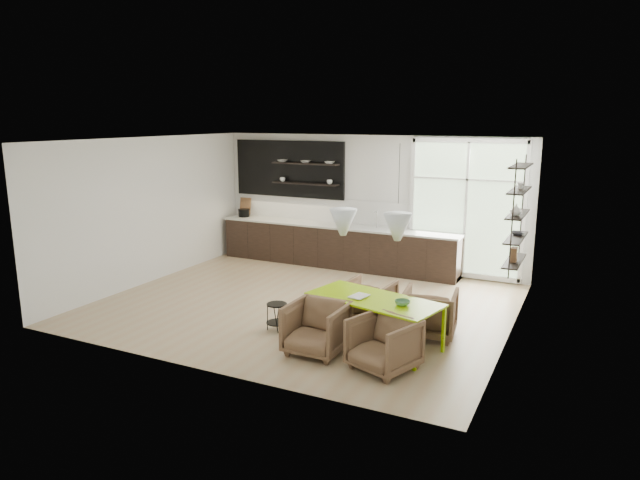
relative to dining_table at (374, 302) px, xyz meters
The scene contains 11 objects.
room 2.69m from the dining_table, 117.19° to the left, with size 7.02×6.01×2.91m.
kitchen_run 4.59m from the dining_table, 122.31° to the left, with size 5.54×0.69×2.75m.
right_shelving 3.02m from the dining_table, 55.75° to the left, with size 0.26×1.22×1.90m.
dining_table is the anchor object (origin of this frame).
armchair_back_left 1.04m from the dining_table, 114.93° to the left, with size 0.74×0.76×0.69m, color brown.
armchair_back_right 0.99m from the dining_table, 47.32° to the left, with size 0.78×0.80×0.73m, color brown.
armchair_front_left 0.94m from the dining_table, 133.46° to the right, with size 0.79×0.81×0.74m, color brown.
armchair_front_right 0.91m from the dining_table, 60.47° to the right, with size 0.77×0.79×0.72m, color brown.
wire_stool 1.62m from the dining_table, behind, with size 0.34×0.34×0.43m.
table_book 0.33m from the dining_table, behind, with size 0.22×0.29×0.03m, color white.
table_bowl 0.48m from the dining_table, 13.15° to the right, with size 0.21×0.21×0.07m, color #4C7E56.
Camera 1 is at (4.52, -8.61, 3.28)m, focal length 32.00 mm.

